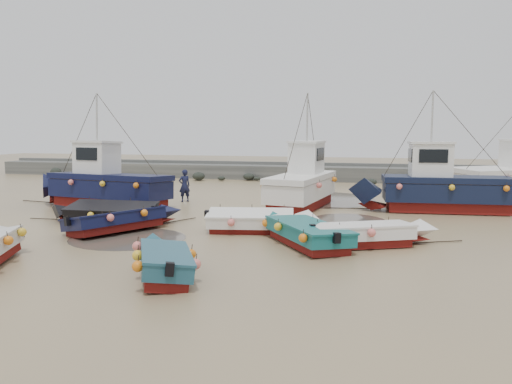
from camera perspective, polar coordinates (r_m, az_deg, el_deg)
ground at (r=21.40m, az=-2.22°, el=-4.32°), size 120.00×120.00×0.00m
seawall at (r=42.66m, az=6.38°, el=2.17°), size 60.00×4.92×1.50m
puddle_a at (r=20.34m, az=-14.46°, el=-5.14°), size 4.63×4.63×0.01m
puddle_b at (r=23.67m, az=10.38°, el=-3.33°), size 3.73×3.73×0.01m
puddle_c at (r=29.14m, az=-15.34°, el=-1.52°), size 4.29×4.29×0.01m
puddle_d at (r=30.94m, az=7.59°, el=-0.85°), size 6.45×6.45×0.01m
dinghy_1 at (r=21.79m, az=-14.84°, el=-2.90°), size 3.83×5.98×1.43m
dinghy_2 at (r=14.85m, az=-10.67°, el=-7.31°), size 3.03×4.85×1.43m
dinghy_3 at (r=18.75m, az=13.09°, el=-4.42°), size 5.64×3.22×1.43m
dinghy_4 at (r=24.02m, az=-16.85°, el=-2.07°), size 6.48×2.16×1.43m
dinghy_5 at (r=20.85m, az=0.36°, el=-3.08°), size 5.83×2.50×1.43m
dinghy_6 at (r=18.72m, az=5.41°, el=-4.31°), size 4.38×5.65×1.43m
cabin_boat_0 at (r=28.75m, az=-17.34°, el=1.00°), size 9.91×3.59×6.22m
cabin_boat_1 at (r=27.68m, az=5.58°, el=1.08°), size 3.39×9.67×6.22m
cabin_boat_2 at (r=27.53m, az=19.73°, el=0.68°), size 9.59×3.13×6.22m
person at (r=30.00m, az=-8.14°, el=-1.11°), size 0.83×0.82×1.93m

